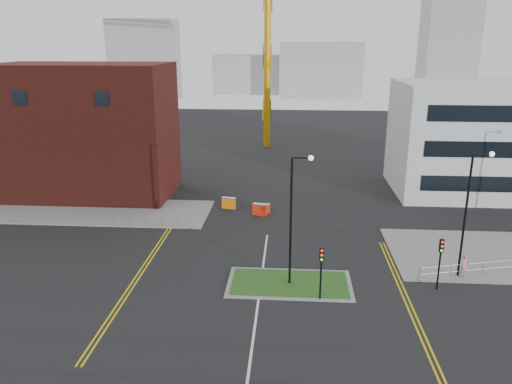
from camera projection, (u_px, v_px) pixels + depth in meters
The scene contains 23 objects.
ground at pixel (251, 351), 27.11m from camera, with size 200.00×200.00×0.00m, color black.
pavement_left at pixel (69, 211), 49.47m from camera, with size 28.00×8.00×0.12m, color slate.
island_kerb at pixel (289, 284), 34.59m from camera, with size 8.60×4.60×0.08m, color slate.
grass_island at pixel (289, 283), 34.59m from camera, with size 8.00×4.00×0.12m, color #1F4B19.
brick_building at pixel (59, 132), 53.43m from camera, with size 24.20×10.07×14.24m.
streetlamp_island at pixel (294, 211), 33.02m from camera, with size 1.46×0.36×9.18m.
streetlamp_right_near at pixel (470, 205), 34.10m from camera, with size 1.46×0.36×9.18m.
traffic_light_island at pixel (321, 264), 31.79m from camera, with size 0.28×0.33×3.65m.
traffic_light_right at pixel (441, 255), 33.15m from camera, with size 0.28×0.33×3.65m.
railing_left at pixel (146, 220), 44.83m from camera, with size 6.05×0.05×1.10m.
centre_line at pixel (254, 331), 29.01m from camera, with size 0.15×30.00×0.01m, color silver.
yellow_left_a at pixel (142, 267), 37.27m from camera, with size 0.12×24.00×0.01m, color gold.
yellow_left_b at pixel (146, 267), 37.25m from camera, with size 0.12×24.00×0.01m, color gold.
yellow_right_a at pixel (405, 302), 32.18m from camera, with size 0.12×20.00×0.01m, color gold.
yellow_right_b at pixel (410, 303), 32.16m from camera, with size 0.12×20.00×0.01m, color gold.
skyline_a at pixel (145, 60), 141.21m from camera, with size 18.00×12.00×22.00m, color gray.
skyline_b at pixel (320, 70), 148.18m from camera, with size 24.00×12.00×16.00m, color gray.
skyline_c at pixel (448, 49), 139.26m from camera, with size 14.00×12.00×28.00m, color gray.
skyline_d at pixel (262, 74), 159.55m from camera, with size 30.00×12.00×12.00m, color gray.
pedestrian at pixel (464, 267), 35.12m from camera, with size 0.69×0.46×1.90m, color tan.
barrier_left at pixel (229, 202), 50.13m from camera, with size 1.42×0.73×1.14m.
barrier_mid at pixel (264, 208), 48.88m from camera, with size 1.11×0.39×0.93m.
barrier_right at pixel (260, 209), 48.17m from camera, with size 1.44×0.91×1.15m.
Camera 1 is at (1.93, -23.34, 16.17)m, focal length 35.00 mm.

